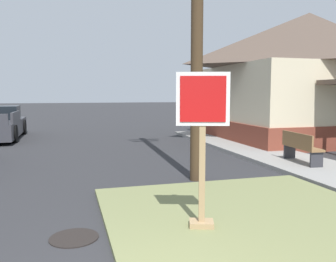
{
  "coord_description": "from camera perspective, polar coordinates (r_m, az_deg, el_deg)",
  "views": [
    {
      "loc": [
        -0.44,
        -2.57,
        2.06
      ],
      "look_at": [
        1.36,
        3.77,
        1.37
      ],
      "focal_mm": 37.92,
      "sensor_mm": 36.0,
      "label": 1
    }
  ],
  "objects": [
    {
      "name": "grass_corner_patch",
      "position": [
        5.66,
        16.2,
        -15.17
      ],
      "size": [
        4.69,
        5.82,
        0.08
      ],
      "primitive_type": "cube",
      "color": "olive",
      "rests_on": "ground"
    },
    {
      "name": "sidewalk_strip",
      "position": [
        11.02,
        20.03,
        -4.82
      ],
      "size": [
        2.2,
        17.17,
        0.12
      ],
      "primitive_type": "cube",
      "color": "gray",
      "rests_on": "ground"
    },
    {
      "name": "stop_sign",
      "position": [
        5.23,
        5.53,
        -3.26
      ],
      "size": [
        0.74,
        0.38,
        2.29
      ],
      "color": "#A3845B",
      "rests_on": "grass_corner_patch"
    },
    {
      "name": "manhole_cover",
      "position": [
        5.47,
        -14.87,
        -16.25
      ],
      "size": [
        0.7,
        0.7,
        0.02
      ],
      "primitive_type": "cylinder",
      "color": "black",
      "rests_on": "ground"
    },
    {
      "name": "street_bench",
      "position": [
        10.68,
        20.52,
        -2.31
      ],
      "size": [
        0.53,
        1.55,
        0.85
      ],
      "color": "brown",
      "rests_on": "sidewalk_strip"
    },
    {
      "name": "corner_house",
      "position": [
        17.42,
        21.48,
        8.38
      ],
      "size": [
        8.44,
        8.42,
        5.65
      ],
      "color": "brown",
      "rests_on": "ground"
    }
  ]
}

